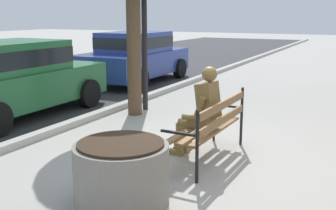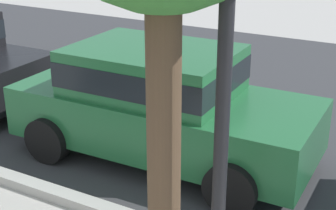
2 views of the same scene
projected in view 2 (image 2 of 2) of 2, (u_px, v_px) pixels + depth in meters
street_surface at (214, 87)px, 9.84m from camera, size 60.00×9.00×0.01m
curb_stone at (57, 194)px, 6.08m from camera, size 60.00×0.20×0.12m
parked_car_green at (160, 101)px, 6.82m from camera, size 4.13×1.97×1.56m
lamp_post at (227, 15)px, 3.68m from camera, size 0.32×0.32×3.90m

